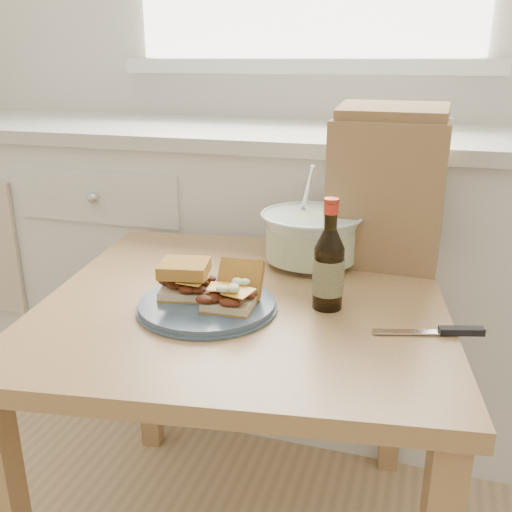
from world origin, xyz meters
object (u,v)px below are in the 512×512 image
(plate, at_px, (207,305))
(paper_bag, at_px, (386,193))
(dining_table, at_px, (246,338))
(coleslaw_bowl, at_px, (311,239))
(beer_bottle, at_px, (329,268))

(plate, relative_size, paper_bag, 0.79)
(dining_table, relative_size, coleslaw_bowl, 3.82)
(plate, distance_m, paper_bag, 0.51)
(coleslaw_bowl, xyz_separation_m, paper_bag, (0.16, 0.07, 0.11))
(dining_table, bearing_deg, coleslaw_bowl, 60.41)
(plate, distance_m, coleslaw_bowl, 0.35)
(plate, height_order, beer_bottle, beer_bottle)
(dining_table, xyz_separation_m, beer_bottle, (0.17, -0.01, 0.18))
(coleslaw_bowl, relative_size, paper_bag, 0.71)
(dining_table, xyz_separation_m, paper_bag, (0.25, 0.30, 0.27))
(dining_table, bearing_deg, beer_bottle, -11.16)
(beer_bottle, bearing_deg, plate, -154.06)
(plate, xyz_separation_m, coleslaw_bowl, (0.14, 0.32, 0.05))
(beer_bottle, xyz_separation_m, paper_bag, (0.08, 0.31, 0.09))
(dining_table, height_order, beer_bottle, beer_bottle)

